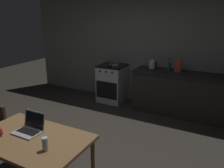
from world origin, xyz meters
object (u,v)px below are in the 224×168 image
object	(u,v)px
dining_table	(32,142)
frying_pan	(114,64)
laptop	(29,128)
drinking_glass	(45,144)
cereal_box	(178,66)
electric_kettle	(152,65)
stove_oven	(112,83)
bottle_b	(169,65)

from	to	relation	value
dining_table	frying_pan	world-z (taller)	frying_pan
laptop	drinking_glass	distance (m)	0.49
drinking_glass	cereal_box	distance (m)	3.26
electric_kettle	drinking_glass	size ratio (longest dim) A/B	1.45
stove_oven	laptop	xyz separation A→B (m)	(0.43, -2.96, 0.31)
cereal_box	laptop	bearing A→B (deg)	-110.11
stove_oven	frying_pan	world-z (taller)	frying_pan
frying_pan	bottle_b	distance (m)	1.28
electric_kettle	cereal_box	bearing A→B (deg)	2.12
bottle_b	dining_table	bearing A→B (deg)	-104.13
stove_oven	frying_pan	distance (m)	0.48
electric_kettle	laptop	bearing A→B (deg)	-100.55
frying_pan	bottle_b	xyz separation A→B (m)	(1.28, 0.11, 0.10)
dining_table	drinking_glass	bearing A→B (deg)	-19.01
frying_pan	bottle_b	bearing A→B (deg)	4.89
dining_table	frying_pan	distance (m)	3.08
stove_oven	bottle_b	bearing A→B (deg)	3.56
bottle_b	laptop	bearing A→B (deg)	-106.48
electric_kettle	cereal_box	xyz separation A→B (m)	(0.54, 0.02, 0.03)
frying_pan	drinking_glass	size ratio (longest dim) A/B	2.75
frying_pan	dining_table	bearing A→B (deg)	-80.85
laptop	drinking_glass	xyz separation A→B (m)	(0.45, -0.20, 0.03)
cereal_box	stove_oven	bearing A→B (deg)	-179.15
laptop	bottle_b	xyz separation A→B (m)	(0.90, 3.05, 0.27)
dining_table	cereal_box	size ratio (longest dim) A/B	4.92
frying_pan	cereal_box	world-z (taller)	cereal_box
stove_oven	drinking_glass	xyz separation A→B (m)	(0.87, -3.17, 0.33)
dining_table	cereal_box	distance (m)	3.25
stove_oven	electric_kettle	distance (m)	1.13
frying_pan	drinking_glass	world-z (taller)	frying_pan
frying_pan	drinking_glass	xyz separation A→B (m)	(0.82, -3.14, -0.14)
laptop	cereal_box	distance (m)	3.19
stove_oven	cereal_box	distance (m)	1.63
dining_table	bottle_b	size ratio (longest dim) A/B	5.20
dining_table	laptop	bearing A→B (deg)	141.78
stove_oven	electric_kettle	size ratio (longest dim) A/B	4.20
stove_oven	frying_pan	xyz separation A→B (m)	(0.05, -0.03, 0.48)
cereal_box	bottle_b	distance (m)	0.20
laptop	electric_kettle	size ratio (longest dim) A/B	1.48
stove_oven	cereal_box	bearing A→B (deg)	0.85
stove_oven	dining_table	xyz separation A→B (m)	(0.54, -3.05, 0.19)
electric_kettle	bottle_b	size ratio (longest dim) A/B	0.84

